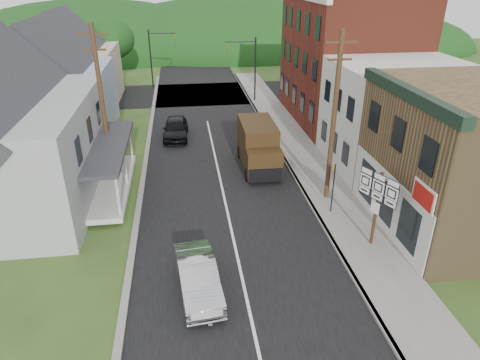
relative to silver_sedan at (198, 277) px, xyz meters
name	(u,v)px	position (x,y,z in m)	size (l,w,h in m)	color
ground	(234,242)	(1.82, 3.17, -0.69)	(120.00, 120.00, 0.00)	#2D4719
road	(215,159)	(1.82, 13.17, -0.69)	(9.00, 90.00, 0.02)	black
cross_road	(201,94)	(1.82, 30.17, -0.69)	(60.00, 9.00, 0.02)	black
sidewalk_right	(308,165)	(7.72, 11.17, -0.61)	(2.80, 55.00, 0.15)	slate
curb_right	(288,166)	(6.37, 11.17, -0.61)	(0.20, 55.00, 0.15)	slate
curb_left	(144,174)	(-2.83, 11.17, -0.63)	(0.30, 55.00, 0.12)	slate
storefront_tan	(474,160)	(13.12, 3.17, 2.81)	(8.00, 8.00, 7.00)	brown
storefront_white	(398,116)	(13.12, 10.67, 2.56)	(8.00, 7.00, 6.50)	silver
storefront_red	(347,60)	(13.12, 20.17, 4.31)	(8.00, 12.00, 10.00)	maroon
house_blue	(60,85)	(-9.18, 20.17, 3.00)	(7.14, 8.16, 7.28)	#8595B5
house_cream	(77,62)	(-9.68, 29.17, 3.00)	(7.14, 8.16, 7.28)	#BAA790
utility_pole_right	(334,119)	(7.42, 6.67, 3.97)	(1.60, 0.26, 9.00)	#472D19
utility_pole_left	(102,103)	(-4.68, 11.17, 3.97)	(1.60, 0.26, 9.00)	#472D19
traffic_signal_right	(248,62)	(6.12, 26.67, 3.07)	(2.87, 0.20, 6.00)	black
traffic_signal_left	(157,52)	(-2.49, 33.67, 3.07)	(2.87, 0.20, 6.00)	black
tree_left_d	(111,39)	(-7.18, 35.17, 4.19)	(4.80, 4.80, 6.94)	#382616
forested_ridge	(191,49)	(1.82, 58.17, -0.69)	(90.00, 30.00, 16.00)	black
silver_sedan	(198,277)	(0.00, 0.00, 0.00)	(1.46, 4.19, 1.38)	#BBBCC1
dark_sedan	(176,129)	(-0.79, 17.52, 0.06)	(1.78, 4.41, 1.50)	black
delivery_van	(258,146)	(4.42, 11.35, 0.78)	(2.20, 5.20, 2.90)	black
route_sign_cluster	(377,199)	(7.98, 1.99, 1.79)	(0.91, 1.91, 3.60)	#472D19
warning_sign	(333,180)	(7.11, 5.06, 1.29)	(0.35, 0.72, 2.87)	black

